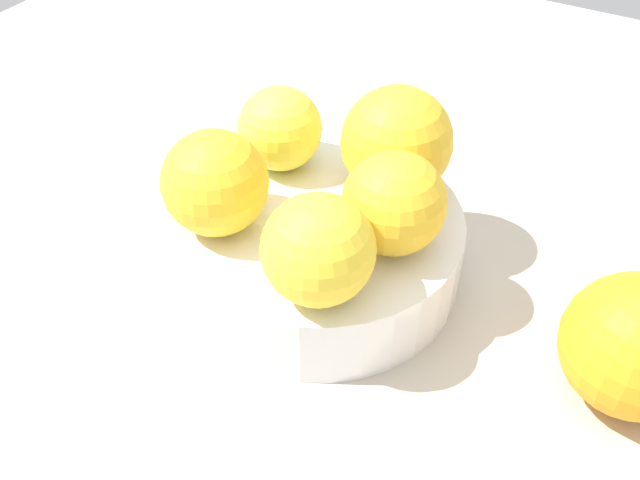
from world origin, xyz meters
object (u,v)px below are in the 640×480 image
Objects in this scene: orange_in_bowl_2 at (397,142)px; orange_in_bowl_0 at (215,183)px; fruit_bowl at (320,247)px; orange_in_bowl_1 at (318,250)px; orange_in_bowl_3 at (392,206)px; orange_in_bowl_4 at (280,129)px; orange_loose_0 at (634,350)px.

orange_in_bowl_0 is at bearing 138.57° from orange_in_bowl_2.
fruit_bowl is 9.20cm from orange_in_bowl_1.
orange_in_bowl_4 is at bearing 68.66° from orange_in_bowl_3.
orange_in_bowl_2 is at bearing 22.70° from orange_in_bowl_3.
orange_in_bowl_1 is at bearing -151.26° from fruit_bowl.
orange_in_bowl_0 is at bearing 125.94° from fruit_bowl.
orange_in_bowl_2 is 6.26cm from orange_in_bowl_3.
orange_in_bowl_3 is (5.72, -1.96, -0.05)cm from orange_in_bowl_1.
orange_in_bowl_0 is at bearing 108.82° from orange_in_bowl_3.
orange_in_bowl_1 is at bearing -177.79° from orange_in_bowl_2.
orange_in_bowl_3 is 11.57cm from orange_in_bowl_4.
orange_in_bowl_3 is at bearing -71.18° from orange_in_bowl_0.
fruit_bowl is 8.91cm from orange_in_bowl_4.
orange_in_bowl_0 is 12.55cm from orange_in_bowl_2.
fruit_bowl is 2.97× the size of orange_in_bowl_3.
orange_in_bowl_1 is (-6.02, -3.30, 6.13)cm from fruit_bowl.
fruit_bowl is at bearing -125.37° from orange_in_bowl_4.
orange_in_bowl_2 reaches higher than orange_in_bowl_1.
orange_in_bowl_0 is 11.31cm from orange_in_bowl_3.
orange_in_bowl_2 is 19.57cm from orange_loose_0.
orange_in_bowl_4 is at bearing 54.63° from fruit_bowl.
orange_in_bowl_2 reaches higher than orange_in_bowl_3.
orange_in_bowl_1 is (-2.07, -8.74, -0.10)cm from orange_in_bowl_0.
orange_in_bowl_2 is (5.46, -2.86, 6.60)cm from fruit_bowl.
orange_in_bowl_1 is 11.49cm from orange_in_bowl_2.
orange_loose_0 is (3.64, -26.38, -4.42)cm from orange_in_bowl_0.
orange_in_bowl_0 reaches higher than orange_loose_0.
orange_in_bowl_1 is 0.88× the size of orange_in_bowl_2.
orange_in_bowl_3 is at bearing 89.95° from orange_loose_0.
orange_in_bowl_0 is at bearing 97.85° from orange_loose_0.
orange_in_bowl_2 reaches higher than orange_in_bowl_4.
orange_in_bowl_2 reaches higher than orange_in_bowl_0.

